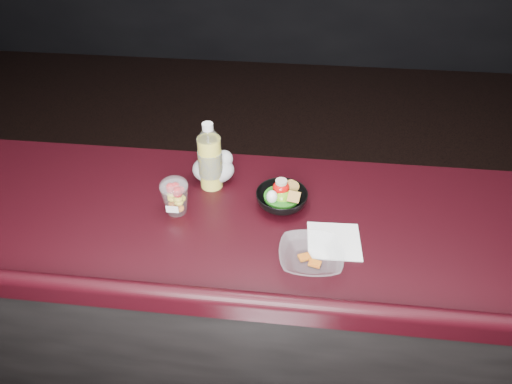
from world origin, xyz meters
TOP-DOWN VIEW (x-y plane):
  - counter at (0.00, 0.30)m, footprint 4.06×0.71m
  - lemonade_bottle at (-0.23, 0.45)m, footprint 0.08×0.08m
  - fruit_cup at (-0.32, 0.30)m, footprint 0.09×0.09m
  - green_apple at (0.02, 0.37)m, footprint 0.07×0.07m
  - plastic_bag at (-0.23, 0.49)m, footprint 0.15×0.12m
  - snack_bowl at (0.02, 0.37)m, footprint 0.18×0.18m
  - takeout_bowl at (0.12, 0.12)m, footprint 0.20×0.20m
  - paper_napkin at (0.19, 0.21)m, footprint 0.17×0.17m

SIDE VIEW (x-z plane):
  - counter at x=0.00m, z-range 0.00..1.02m
  - paper_napkin at x=0.19m, z-range 1.02..1.02m
  - takeout_bowl at x=0.12m, z-range 1.02..1.07m
  - snack_bowl at x=0.02m, z-range 1.00..1.10m
  - green_apple at x=0.02m, z-range 1.02..1.09m
  - plastic_bag at x=-0.23m, z-range 1.01..1.12m
  - fruit_cup at x=-0.32m, z-range 1.02..1.15m
  - lemonade_bottle at x=-0.23m, z-range 1.00..1.25m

